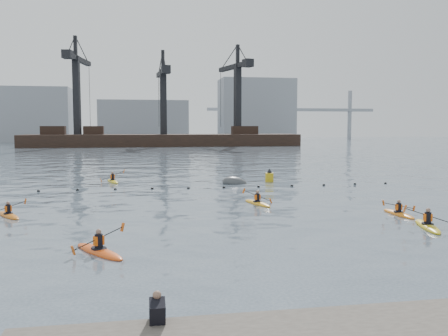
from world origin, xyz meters
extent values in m
plane|color=#3E4D5A|center=(0.00, 0.00, 0.00)|extent=(400.00, 400.00, 0.00)
cube|color=black|center=(-5.50, -5.80, 0.78)|extent=(0.38, 0.60, 0.67)
cube|color=black|center=(-5.50, -5.58, 0.62)|extent=(0.34, 0.40, 0.24)
sphere|color=#8C6651|center=(-5.50, -5.70, 1.16)|extent=(0.21, 0.21, 0.21)
sphere|color=black|center=(-14.00, 22.66, 0.03)|extent=(0.24, 0.24, 0.24)
sphere|color=black|center=(-11.00, 22.75, 0.03)|extent=(0.24, 0.24, 0.24)
sphere|color=black|center=(-8.00, 22.72, 0.03)|extent=(0.24, 0.24, 0.24)
sphere|color=black|center=(-5.00, 22.58, 0.03)|extent=(0.24, 0.24, 0.24)
sphere|color=black|center=(-2.00, 22.41, 0.03)|extent=(0.24, 0.24, 0.24)
sphere|color=black|center=(1.00, 22.28, 0.03)|extent=(0.24, 0.24, 0.24)
sphere|color=black|center=(4.00, 22.25, 0.03)|extent=(0.24, 0.24, 0.24)
sphere|color=black|center=(7.00, 22.34, 0.03)|extent=(0.24, 0.24, 0.24)
sphere|color=black|center=(10.00, 22.50, 0.03)|extent=(0.24, 0.24, 0.24)
sphere|color=black|center=(13.00, 22.66, 0.03)|extent=(0.24, 0.24, 0.24)
sphere|color=black|center=(16.00, 22.75, 0.03)|extent=(0.24, 0.24, 0.24)
cube|color=black|center=(0.00, 110.00, 0.85)|extent=(72.00, 12.00, 4.50)
cube|color=black|center=(-28.00, 110.00, 4.20)|extent=(6.00, 3.00, 2.20)
cube|color=black|center=(-18.00, 110.00, 4.20)|extent=(5.00, 3.00, 2.20)
cube|color=black|center=(22.00, 110.00, 4.20)|extent=(7.00, 3.00, 2.20)
cube|color=black|center=(-22.00, 110.00, 13.10)|extent=(1.85, 1.85, 20.00)
cube|color=black|center=(-21.53, 112.66, 22.50)|extent=(4.31, 17.93, 1.20)
cube|color=black|center=(-23.09, 103.80, 22.50)|extent=(2.62, 2.94, 2.00)
cube|color=black|center=(-22.00, 110.00, 25.60)|extent=(0.93, 0.93, 5.00)
cube|color=black|center=(0.00, 110.00, 11.60)|extent=(1.73, 1.73, 17.00)
cube|color=black|center=(-0.20, 112.24, 19.50)|extent=(2.50, 15.05, 1.20)
cube|color=black|center=(0.46, 104.77, 19.50)|extent=(2.42, 2.78, 2.00)
cube|color=black|center=(0.00, 110.00, 22.60)|extent=(0.87, 0.87, 5.00)
cube|color=black|center=(20.00, 110.00, 12.60)|extent=(1.96, 1.96, 19.00)
cube|color=black|center=(19.34, 112.46, 21.50)|extent=(5.56, 16.73, 1.20)
cube|color=black|center=(21.54, 104.25, 21.50)|extent=(2.80, 3.08, 2.00)
cube|color=black|center=(20.00, 110.00, 24.60)|extent=(0.98, 0.98, 5.00)
cube|color=gray|center=(-40.00, 150.00, 9.00)|extent=(22.00, 14.00, 18.00)
cube|color=gray|center=(-5.00, 150.00, 7.00)|extent=(30.00, 14.00, 14.00)
cube|color=gray|center=(35.00, 150.00, 11.00)|extent=(26.00, 14.00, 22.00)
cube|color=gray|center=(55.00, 170.00, 12.00)|extent=(70.00, 2.00, 1.20)
cylinder|color=gray|center=(30.00, 170.00, 10.00)|extent=(1.60, 1.60, 20.00)
cylinder|color=gray|center=(80.00, 170.00, 10.00)|extent=(1.60, 1.60, 20.00)
ellipsoid|color=#F05316|center=(-7.61, 2.87, 0.04)|extent=(2.54, 3.34, 0.35)
cylinder|color=black|center=(-7.61, 2.87, 0.19)|extent=(0.92, 0.92, 0.07)
cylinder|color=black|center=(-7.61, 2.87, 0.50)|extent=(0.33, 0.33, 0.57)
cube|color=#F25E0D|center=(-7.61, 2.87, 0.52)|extent=(0.47, 0.42, 0.38)
sphere|color=#8C6651|center=(-7.61, 2.87, 0.88)|extent=(0.23, 0.23, 0.23)
cylinder|color=black|center=(-7.61, 2.87, 0.61)|extent=(1.98, 1.33, 0.68)
cube|color=#D85914|center=(-8.55, 2.25, 0.31)|extent=(0.21, 0.21, 0.38)
cube|color=#D85914|center=(-6.67, 3.49, 0.91)|extent=(0.21, 0.21, 0.38)
ellipsoid|color=gold|center=(8.66, 5.02, 0.05)|extent=(1.72, 3.66, 0.36)
cylinder|color=black|center=(8.66, 5.02, 0.19)|extent=(0.84, 0.84, 0.07)
cylinder|color=black|center=(8.66, 5.02, 0.51)|extent=(0.34, 0.34, 0.59)
cube|color=#F25E0D|center=(8.66, 5.02, 0.53)|extent=(0.46, 0.35, 0.38)
sphere|color=#8C6651|center=(8.66, 5.02, 0.90)|extent=(0.24, 0.24, 0.24)
cylinder|color=black|center=(8.66, 5.02, 0.62)|extent=(2.29, 0.72, 0.78)
cube|color=#D85914|center=(7.56, 5.35, 0.96)|extent=(0.21, 0.20, 0.38)
ellipsoid|color=orange|center=(-13.49, 12.00, 0.04)|extent=(2.15, 2.94, 0.31)
cylinder|color=black|center=(-13.49, 12.00, 0.16)|extent=(0.80, 0.80, 0.06)
cylinder|color=black|center=(-13.49, 12.00, 0.43)|extent=(0.29, 0.29, 0.50)
cube|color=#F25E0D|center=(-13.49, 12.00, 0.45)|extent=(0.41, 0.36, 0.33)
sphere|color=#8C6651|center=(-13.49, 12.00, 0.77)|extent=(0.20, 0.20, 0.20)
cylinder|color=black|center=(-13.49, 12.00, 0.53)|extent=(1.77, 1.12, 0.56)
cube|color=#D85914|center=(-12.66, 12.52, 0.77)|extent=(0.18, 0.18, 0.33)
ellipsoid|color=#F1A61C|center=(1.79, 13.71, 0.04)|extent=(1.49, 3.30, 0.32)
cylinder|color=black|center=(1.79, 13.71, 0.17)|extent=(0.75, 0.75, 0.06)
cylinder|color=black|center=(1.79, 13.71, 0.46)|extent=(0.30, 0.30, 0.53)
cube|color=#F25E0D|center=(1.79, 13.71, 0.48)|extent=(0.41, 0.31, 0.34)
sphere|color=#8C6651|center=(1.79, 13.71, 0.81)|extent=(0.21, 0.21, 0.21)
cylinder|color=black|center=(1.79, 13.71, 0.56)|extent=(2.00, 0.59, 0.90)
cube|color=#D85914|center=(0.79, 13.44, 0.96)|extent=(0.21, 0.18, 0.34)
cube|color=#D85914|center=(2.79, 13.99, 0.16)|extent=(0.21, 0.18, 0.34)
ellipsoid|color=orange|center=(9.07, 8.54, 0.04)|extent=(0.71, 3.16, 0.31)
cylinder|color=black|center=(9.07, 8.54, 0.17)|extent=(0.60, 0.60, 0.06)
cylinder|color=black|center=(9.07, 8.54, 0.44)|extent=(0.29, 0.29, 0.51)
cube|color=#F25E0D|center=(9.07, 8.54, 0.46)|extent=(0.36, 0.23, 0.33)
sphere|color=#8C6651|center=(9.07, 8.54, 0.79)|extent=(0.21, 0.21, 0.21)
cylinder|color=black|center=(9.07, 8.54, 0.54)|extent=(2.12, 0.09, 0.48)
cube|color=#D85914|center=(10.07, 8.57, 0.34)|extent=(0.12, 0.14, 0.34)
cube|color=#D85914|center=(8.07, 8.52, 0.74)|extent=(0.12, 0.14, 0.34)
ellipsoid|color=yellow|center=(-8.55, 28.48, 0.04)|extent=(1.56, 3.44, 0.34)
cylinder|color=black|center=(-8.55, 28.48, 0.18)|extent=(0.78, 0.78, 0.06)
cylinder|color=black|center=(-8.55, 28.48, 0.48)|extent=(0.32, 0.32, 0.55)
cube|color=#F25E0D|center=(-8.55, 28.48, 0.50)|extent=(0.43, 0.33, 0.36)
sphere|color=#8C6651|center=(-8.55, 28.48, 0.85)|extent=(0.22, 0.22, 0.22)
cylinder|color=black|center=(-8.55, 28.48, 0.58)|extent=(2.12, 0.62, 0.85)
cube|color=#D85914|center=(-9.58, 28.19, 0.20)|extent=(0.21, 0.19, 0.35)
cube|color=#D85914|center=(-7.51, 28.77, 0.96)|extent=(0.21, 0.19, 0.35)
ellipsoid|color=#373A3C|center=(2.53, 25.19, 0.00)|extent=(2.88, 1.89, 1.72)
cylinder|color=#B79912|center=(6.03, 26.16, 0.33)|extent=(0.78, 0.78, 1.00)
cone|color=black|center=(6.03, 26.16, 1.06)|extent=(0.49, 0.49, 0.39)
camera|label=1|loc=(-5.81, -16.87, 5.20)|focal=38.00mm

